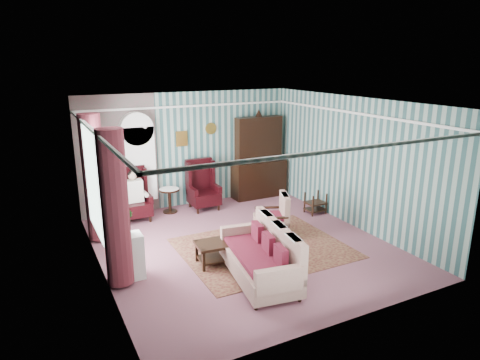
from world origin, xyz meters
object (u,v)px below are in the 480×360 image
nest_table (315,203)px  dresser_hutch (259,155)px  plant_stand (127,257)px  floral_armchair (271,214)px  wingback_left (134,195)px  round_side_table (170,201)px  bookcase (139,169)px  seated_woman (134,196)px  sofa (259,252)px  coffee_table (221,252)px  wingback_right (204,185)px

nest_table → dresser_hutch: bearing=107.4°
dresser_hutch → nest_table: (0.57, -1.82, -0.91)m
plant_stand → floral_armchair: (3.17, 0.50, 0.10)m
wingback_left → round_side_table: bearing=9.5°
bookcase → floral_armchair: bookcase is taller
floral_armchair → wingback_left: bearing=68.7°
bookcase → nest_table: bookcase is taller
wingback_left → seated_woman: (0.00, 0.00, -0.04)m
bookcase → sofa: 4.34m
seated_woman → plant_stand: bearing=-106.2°
dresser_hutch → floral_armchair: size_ratio=2.37×
bookcase → seated_woman: (-0.25, -0.39, -0.53)m
dresser_hutch → wingback_left: dresser_hutch is taller
bookcase → plant_stand: size_ratio=2.80×
dresser_hutch → sofa: 4.72m
dresser_hutch → seated_woman: dresser_hutch is taller
bookcase → nest_table: (3.82, -1.94, -0.85)m
bookcase → plant_stand: bearing=-108.5°
sofa → round_side_table: bearing=13.1°
floral_armchair → coffee_table: size_ratio=1.07×
coffee_table → wingback_left: bearing=106.8°
floral_armchair → round_side_table: bearing=53.7°
round_side_table → coffee_table: 3.09m
wingback_left → floral_armchair: bearing=-43.5°
bookcase → sofa: bearing=-77.2°
sofa → floral_armchair: sofa is taller
bookcase → coffee_table: 3.50m
wingback_right → sofa: bearing=-98.2°
wingback_left → coffee_table: (0.88, -2.93, -0.41)m
floral_armchair → sofa: bearing=164.9°
round_side_table → sofa: size_ratio=0.31×
wingback_right → plant_stand: bearing=-132.8°
wingback_right → coffee_table: (-0.87, -2.93, -0.41)m
wingback_right → plant_stand: wingback_right is taller
dresser_hutch → floral_armchair: 2.84m
sofa → floral_armchair: (1.17, 1.55, -0.01)m
dresser_hutch → round_side_table: (-2.60, -0.12, -0.88)m
nest_table → plant_stand: 5.02m
bookcase → coffee_table: (0.63, -3.32, -0.91)m
sofa → seated_woman: bearing=26.3°
floral_armchair → coffee_table: floral_armchair is taller
wingback_left → floral_armchair: (2.37, -2.25, -0.13)m
bookcase → wingback_left: size_ratio=1.79×
wingback_left → sofa: (1.20, -3.80, -0.12)m
seated_woman → sofa: bearing=-72.5°
bookcase → floral_armchair: (2.12, -2.64, -0.62)m
sofa → dresser_hutch: bearing=-20.8°
wingback_right → nest_table: size_ratio=2.31×
nest_table → floral_armchair: size_ratio=0.54×
plant_stand → sofa: size_ratio=0.41×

